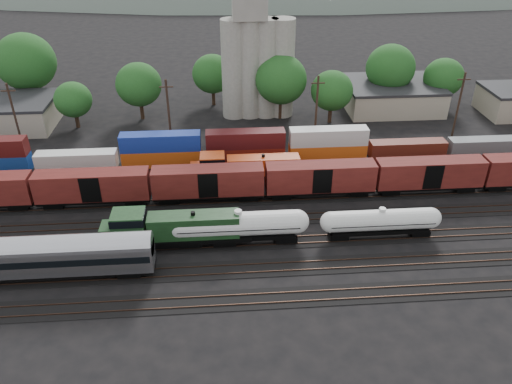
{
  "coord_description": "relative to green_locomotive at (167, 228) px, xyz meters",
  "views": [
    {
      "loc": [
        -3.7,
        -54.07,
        36.54
      ],
      "look_at": [
        0.55,
        2.0,
        3.0
      ],
      "focal_mm": 35.0,
      "sensor_mm": 36.0,
      "label": 1
    }
  ],
  "objects": [
    {
      "name": "boxcar_string",
      "position": [
        -2.93,
        10.0,
        0.43
      ],
      "size": [
        122.8,
        2.9,
        4.2
      ],
      "color": "black",
      "rests_on": "ground"
    },
    {
      "name": "green_locomotive",
      "position": [
        0.0,
        0.0,
        0.0
      ],
      "size": [
        17.87,
        3.15,
        4.73
      ],
      "color": "black",
      "rests_on": "ground"
    },
    {
      "name": "ground",
      "position": [
        10.5,
        5.0,
        -2.69
      ],
      "size": [
        600.0,
        600.0,
        0.0
      ],
      "primitive_type": "plane",
      "color": "black"
    },
    {
      "name": "utility_poles",
      "position": [
        10.5,
        27.0,
        3.52
      ],
      "size": [
        122.2,
        0.36,
        12.0
      ],
      "color": "black",
      "rests_on": "ground"
    },
    {
      "name": "container_wall",
      "position": [
        17.31,
        20.0,
        -0.13
      ],
      "size": [
        175.52,
        2.6,
        5.8
      ],
      "color": "black",
      "rests_on": "ground"
    },
    {
      "name": "distant_hills",
      "position": [
        34.41,
        265.0,
        -23.25
      ],
      "size": [
        860.0,
        286.0,
        130.0
      ],
      "color": "#59665B",
      "rests_on": "ground"
    },
    {
      "name": "orange_locomotive",
      "position": [
        9.73,
        15.0,
        -0.19
      ],
      "size": [
        17.45,
        2.91,
        4.36
      ],
      "color": "black",
      "rests_on": "ground"
    },
    {
      "name": "grain_silo",
      "position": [
        13.78,
        41.0,
        8.57
      ],
      "size": [
        13.4,
        5.0,
        29.0
      ],
      "color": "gray",
      "rests_on": "ground"
    },
    {
      "name": "tracks",
      "position": [
        10.5,
        5.0,
        -2.64
      ],
      "size": [
        180.0,
        33.2,
        0.2
      ],
      "color": "black",
      "rests_on": "ground"
    },
    {
      "name": "passenger_coach",
      "position": [
        -12.9,
        -5.0,
        0.6
      ],
      "size": [
        23.61,
        2.91,
        5.36
      ],
      "color": "silver",
      "rests_on": "ground"
    },
    {
      "name": "tree_band",
      "position": [
        15.8,
        42.45,
        4.98
      ],
      "size": [
        167.21,
        23.08,
        14.46
      ],
      "color": "black",
      "rests_on": "ground"
    },
    {
      "name": "tank_car_b",
      "position": [
        25.79,
        0.0,
        -0.33
      ],
      "size": [
        15.0,
        2.69,
        3.93
      ],
      "color": "silver",
      "rests_on": "ground"
    },
    {
      "name": "industrial_sheds",
      "position": [
        17.12,
        40.25,
        -0.13
      ],
      "size": [
        119.38,
        17.26,
        5.1
      ],
      "color": "#9E937F",
      "rests_on": "ground"
    },
    {
      "name": "tank_car_a",
      "position": [
        8.41,
        0.0,
        -0.04
      ],
      "size": [
        17.01,
        3.05,
        4.46
      ],
      "color": "silver",
      "rests_on": "ground"
    }
  ]
}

